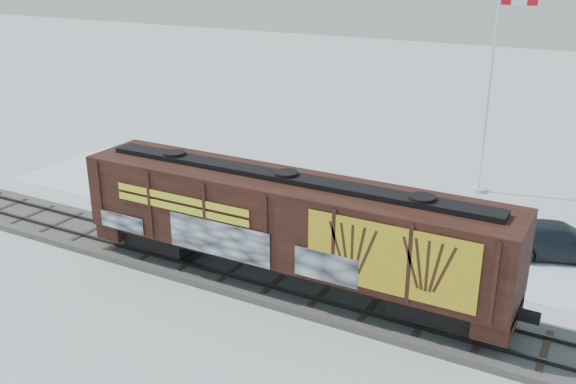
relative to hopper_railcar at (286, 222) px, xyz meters
The scene contains 8 objects.
ground 2.87m from the hopper_railcar, behind, with size 500.00×500.00×0.00m, color white.
rail_track 2.72m from the hopper_railcar, behind, with size 50.00×3.40×0.43m.
parking_strip 8.03m from the hopper_railcar, 92.82° to the left, with size 40.00×8.00×0.03m, color white.
hopper_railcar is the anchor object (origin of this frame).
flagpole 15.42m from the hopper_railcar, 74.50° to the left, with size 2.30×0.90×11.18m.
car_silver 10.66m from the hopper_railcar, 128.78° to the left, with size 1.77×4.40×1.50m, color #B1B4B9.
car_white 6.95m from the hopper_railcar, 83.35° to the left, with size 1.58×4.52×1.49m, color silver.
car_dark 12.24m from the hopper_railcar, 42.21° to the left, with size 2.13×5.25×1.52m, color #212429.
Camera 1 is at (11.24, -19.56, 12.45)m, focal length 40.00 mm.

